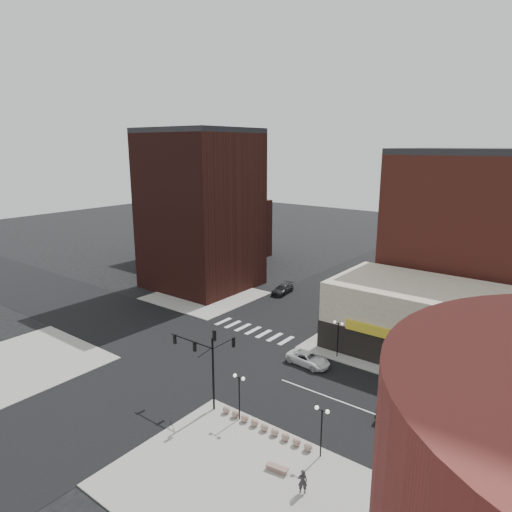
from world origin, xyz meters
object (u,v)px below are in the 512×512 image
Objects in this scene: street_lamp_ne at (338,330)px; dark_sedan_north at (283,289)px; traffic_signal at (208,355)px; white_suv at (308,359)px; pedestrian at (303,481)px; street_lamp_se_a at (239,386)px; dark_sedan_east at (404,421)px; street_lamp_se_b at (322,420)px; stone_bench at (277,469)px.

street_lamp_ne reaches higher than dark_sedan_north.
traffic_signal is 1.87× the size of street_lamp_ne.
traffic_signal is at bearing -106.75° from street_lamp_ne.
traffic_signal reaches higher than white_suv.
street_lamp_ne is at bearing -47.12° from dark_sedan_north.
white_suv is 2.75× the size of pedestrian.
street_lamp_se_a is at bearing -93.58° from street_lamp_ne.
street_lamp_ne is 2.32× the size of pedestrian.
dark_sedan_east is (12.39, -5.11, 0.12)m from white_suv.
pedestrian is (8.88, -4.01, -2.28)m from street_lamp_se_a.
white_suv is at bearing 124.69° from street_lamp_se_b.
street_lamp_se_b is 39.61m from dark_sedan_north.
white_suv is at bearing 104.74° from stone_bench.
stone_bench is (-1.69, -3.34, -2.96)m from street_lamp_se_b.
traffic_signal is at bearing 151.83° from stone_bench.
street_lamp_se_a is at bearing 143.14° from stone_bench.
traffic_signal is 13.89m from pedestrian.
dark_sedan_east is 36.89m from dark_sedan_north.
street_lamp_se_a reaches higher than pedestrian.
traffic_signal reaches higher than street_lamp_se_b.
pedestrian is (0.88, -4.01, -2.28)m from street_lamp_se_b.
traffic_signal reaches higher than dark_sedan_east.
stone_bench is (5.31, -19.34, -2.96)m from street_lamp_ne.
dark_sedan_north is at bearing 118.17° from street_lamp_se_a.
street_lamp_ne reaches higher than stone_bench.
dark_sedan_north is (-12.81, 30.79, -4.24)m from traffic_signal.
street_lamp_se_a is 1.00× the size of street_lamp_ne.
pedestrian is at bearing -77.60° from street_lamp_se_b.
white_suv reaches higher than stone_bench.
street_lamp_se_a reaches higher than white_suv.
pedestrian is at bearing -145.26° from white_suv.
street_lamp_se_b is at bearing 157.81° from dark_sedan_east.
street_lamp_se_a and street_lamp_ne have the same top height.
stone_bench is (-5.46, -10.69, -0.47)m from dark_sedan_east.
street_lamp_se_a is at bearing -61.65° from pedestrian.
street_lamp_se_a is 8.00m from street_lamp_se_b.
dark_sedan_north is (-24.58, 30.96, -2.57)m from street_lamp_se_b.
traffic_signal reaches higher than street_lamp_ne.
street_lamp_se_b is 1.00× the size of street_lamp_ne.
dark_sedan_east is 0.94× the size of dark_sedan_north.
traffic_signal reaches higher than dark_sedan_north.
traffic_signal is 13.39m from white_suv.
street_lamp_ne is 0.84× the size of white_suv.
street_lamp_ne is at bearing -105.86° from pedestrian.
traffic_signal reaches higher than pedestrian.
pedestrian is (9.51, -16.47, 0.33)m from white_suv.
white_suv is 13.41m from dark_sedan_east.
street_lamp_se_a is 0.83× the size of dark_sedan_north.
street_lamp_se_b is at bearing -66.37° from street_lamp_ne.
dark_sedan_east is 11.72m from pedestrian.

